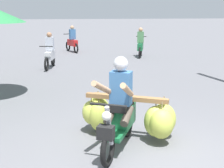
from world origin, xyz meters
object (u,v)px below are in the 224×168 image
motorbike_main_loaded (127,115)px  motorbike_distant_ahead_left (140,45)px  motorbike_distant_ahead_right (72,41)px  motorbike_distant_far_ahead (50,54)px

motorbike_main_loaded → motorbike_distant_ahead_left: (2.25, 9.69, 0.09)m
motorbike_main_loaded → motorbike_distant_ahead_left: motorbike_main_loaded is taller
motorbike_distant_ahead_right → motorbike_distant_far_ahead: same height
motorbike_main_loaded → motorbike_distant_ahead_left: bearing=76.9°
motorbike_main_loaded → motorbike_distant_ahead_right: size_ratio=1.30×
motorbike_distant_ahead_left → motorbike_distant_far_ahead: same height
motorbike_distant_ahead_left → motorbike_distant_far_ahead: (-4.11, -2.42, 0.00)m
motorbike_distant_ahead_left → motorbike_distant_far_ahead: bearing=-149.6°
motorbike_distant_ahead_left → motorbike_distant_ahead_right: bearing=148.0°
motorbike_distant_ahead_left → motorbike_main_loaded: bearing=-103.1°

